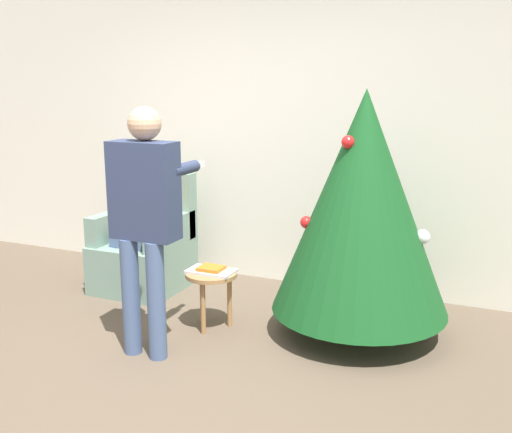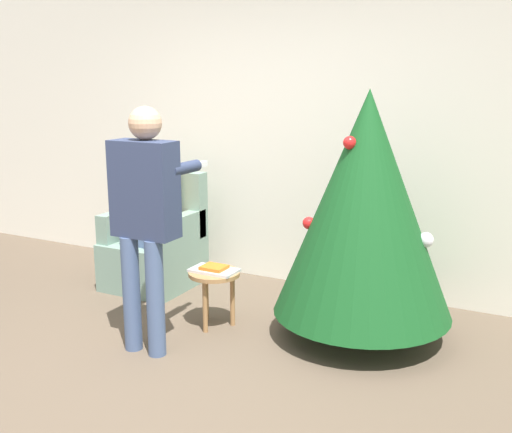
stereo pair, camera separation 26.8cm
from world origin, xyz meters
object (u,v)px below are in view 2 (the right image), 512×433
christmas_tree (365,205)px  armchair (157,247)px  person_seated (153,211)px  side_stool (214,281)px  person_standing (145,208)px

christmas_tree → armchair: bearing=172.9°
person_seated → side_stool: 1.15m
armchair → person_seated: bearing=-90.0°
person_seated → person_standing: 1.36m
person_seated → person_standing: (0.76, -1.08, 0.31)m
christmas_tree → person_standing: size_ratio=1.07×
armchair → person_seated: (0.00, -0.03, 0.33)m
person_seated → side_stool: size_ratio=2.91×
armchair → person_standing: bearing=-55.6°
side_stool → person_seated: bearing=150.2°
person_seated → armchair: bearing=90.0°
person_seated → side_stool: person_seated is taller
christmas_tree → side_stool: 1.24m
christmas_tree → person_seated: (-1.98, 0.22, -0.29)m
armchair → side_stool: armchair is taller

